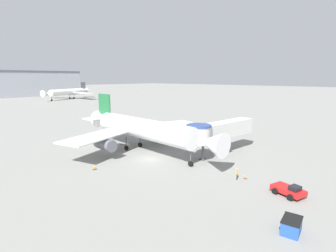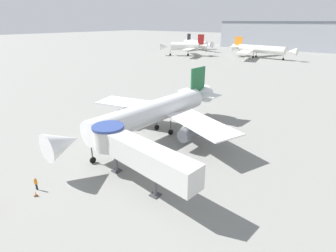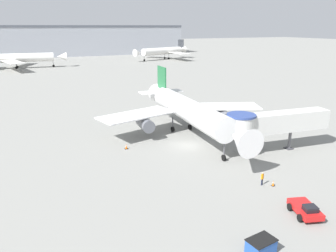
{
  "view_description": "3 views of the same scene",
  "coord_description": "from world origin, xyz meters",
  "px_view_note": "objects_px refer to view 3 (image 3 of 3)",
  "views": [
    {
      "loc": [
        -30.14,
        -31.04,
        13.87
      ],
      "look_at": [
        6.86,
        2.07,
        4.58
      ],
      "focal_mm": 28.0,
      "sensor_mm": 36.0,
      "label": 1
    },
    {
      "loc": [
        29.71,
        -26.32,
        18.57
      ],
      "look_at": [
        7.88,
        1.63,
        4.3
      ],
      "focal_mm": 28.0,
      "sensor_mm": 36.0,
      "label": 2
    },
    {
      "loc": [
        -23.04,
        -42.42,
        17.94
      ],
      "look_at": [
        -3.37,
        0.35,
        3.53
      ],
      "focal_mm": 35.0,
      "sensor_mm": 36.0,
      "label": 3
    }
  ],
  "objects_px": {
    "ground_crew_marshaller": "(262,178)",
    "background_jet_gray_tail": "(163,51)",
    "jet_bridge": "(271,123)",
    "service_container_blue": "(261,246)",
    "main_airplane": "(187,110)",
    "pushback_tug_red": "(306,209)",
    "traffic_cone_port_wing": "(126,147)",
    "traffic_cone_near_nose": "(273,183)",
    "background_jet_orange_tail": "(21,58)"
  },
  "relations": [
    {
      "from": "ground_crew_marshaller",
      "to": "background_jet_gray_tail",
      "type": "xyz_separation_m",
      "value": [
        50.91,
        143.21,
        3.66
      ]
    },
    {
      "from": "jet_bridge",
      "to": "ground_crew_marshaller",
      "type": "distance_m",
      "value": 12.02
    },
    {
      "from": "service_container_blue",
      "to": "background_jet_gray_tail",
      "type": "bearing_deg",
      "value": 68.86
    },
    {
      "from": "main_airplane",
      "to": "pushback_tug_red",
      "type": "relative_size",
      "value": 8.33
    },
    {
      "from": "main_airplane",
      "to": "background_jet_gray_tail",
      "type": "relative_size",
      "value": 0.93
    },
    {
      "from": "main_airplane",
      "to": "jet_bridge",
      "type": "height_order",
      "value": "main_airplane"
    },
    {
      "from": "service_container_blue",
      "to": "background_jet_gray_tail",
      "type": "height_order",
      "value": "background_jet_gray_tail"
    },
    {
      "from": "main_airplane",
      "to": "pushback_tug_red",
      "type": "bearing_deg",
      "value": -89.13
    },
    {
      "from": "traffic_cone_port_wing",
      "to": "background_jet_gray_tail",
      "type": "distance_m",
      "value": 139.62
    },
    {
      "from": "pushback_tug_red",
      "to": "main_airplane",
      "type": "bearing_deg",
      "value": 104.46
    },
    {
      "from": "main_airplane",
      "to": "jet_bridge",
      "type": "distance_m",
      "value": 14.26
    },
    {
      "from": "traffic_cone_near_nose",
      "to": "ground_crew_marshaller",
      "type": "height_order",
      "value": "ground_crew_marshaller"
    },
    {
      "from": "traffic_cone_port_wing",
      "to": "ground_crew_marshaller",
      "type": "relative_size",
      "value": 0.48
    },
    {
      "from": "service_container_blue",
      "to": "traffic_cone_near_nose",
      "type": "relative_size",
      "value": 4.06
    },
    {
      "from": "main_airplane",
      "to": "service_container_blue",
      "type": "relative_size",
      "value": 13.41
    },
    {
      "from": "main_airplane",
      "to": "traffic_cone_near_nose",
      "type": "height_order",
      "value": "main_airplane"
    },
    {
      "from": "traffic_cone_port_wing",
      "to": "background_jet_orange_tail",
      "type": "relative_size",
      "value": 0.02
    },
    {
      "from": "ground_crew_marshaller",
      "to": "background_jet_gray_tail",
      "type": "bearing_deg",
      "value": -127.91
    },
    {
      "from": "main_airplane",
      "to": "traffic_cone_near_nose",
      "type": "distance_m",
      "value": 21.53
    },
    {
      "from": "traffic_cone_near_nose",
      "to": "traffic_cone_port_wing",
      "type": "relative_size",
      "value": 0.79
    },
    {
      "from": "ground_crew_marshaller",
      "to": "traffic_cone_port_wing",
      "type": "bearing_deg",
      "value": -77.35
    },
    {
      "from": "traffic_cone_near_nose",
      "to": "background_jet_gray_tail",
      "type": "height_order",
      "value": "background_jet_gray_tail"
    },
    {
      "from": "background_jet_orange_tail",
      "to": "ground_crew_marshaller",
      "type": "bearing_deg",
      "value": -165.39
    },
    {
      "from": "jet_bridge",
      "to": "service_container_blue",
      "type": "bearing_deg",
      "value": -126.33
    },
    {
      "from": "traffic_cone_near_nose",
      "to": "background_jet_gray_tail",
      "type": "relative_size",
      "value": 0.02
    },
    {
      "from": "service_container_blue",
      "to": "traffic_cone_port_wing",
      "type": "height_order",
      "value": "service_container_blue"
    },
    {
      "from": "main_airplane",
      "to": "traffic_cone_near_nose",
      "type": "bearing_deg",
      "value": -85.76
    },
    {
      "from": "traffic_cone_near_nose",
      "to": "traffic_cone_port_wing",
      "type": "distance_m",
      "value": 22.23
    },
    {
      "from": "main_airplane",
      "to": "jet_bridge",
      "type": "xyz_separation_m",
      "value": [
        7.27,
        -12.26,
        0.16
      ]
    },
    {
      "from": "traffic_cone_port_wing",
      "to": "background_jet_orange_tail",
      "type": "distance_m",
      "value": 115.2
    },
    {
      "from": "pushback_tug_red",
      "to": "traffic_cone_port_wing",
      "type": "distance_m",
      "value": 27.06
    },
    {
      "from": "jet_bridge",
      "to": "traffic_cone_port_wing",
      "type": "height_order",
      "value": "jet_bridge"
    },
    {
      "from": "background_jet_orange_tail",
      "to": "main_airplane",
      "type": "bearing_deg",
      "value": -163.31
    },
    {
      "from": "background_jet_orange_tail",
      "to": "pushback_tug_red",
      "type": "bearing_deg",
      "value": -166.02
    },
    {
      "from": "traffic_cone_near_nose",
      "to": "main_airplane",
      "type": "bearing_deg",
      "value": 90.8
    },
    {
      "from": "service_container_blue",
      "to": "traffic_cone_port_wing",
      "type": "relative_size",
      "value": 3.22
    },
    {
      "from": "traffic_cone_port_wing",
      "to": "ground_crew_marshaller",
      "type": "bearing_deg",
      "value": -59.01
    },
    {
      "from": "traffic_cone_near_nose",
      "to": "background_jet_orange_tail",
      "type": "xyz_separation_m",
      "value": [
        -23.26,
        133.32,
        4.3
      ]
    },
    {
      "from": "jet_bridge",
      "to": "background_jet_gray_tail",
      "type": "height_order",
      "value": "background_jet_gray_tail"
    },
    {
      "from": "jet_bridge",
      "to": "background_jet_gray_tail",
      "type": "bearing_deg",
      "value": 78.54
    },
    {
      "from": "main_airplane",
      "to": "background_jet_orange_tail",
      "type": "xyz_separation_m",
      "value": [
        -22.96,
        112.18,
        0.26
      ]
    },
    {
      "from": "pushback_tug_red",
      "to": "traffic_cone_port_wing",
      "type": "height_order",
      "value": "pushback_tug_red"
    },
    {
      "from": "main_airplane",
      "to": "ground_crew_marshaller",
      "type": "height_order",
      "value": "main_airplane"
    },
    {
      "from": "background_jet_orange_tail",
      "to": "jet_bridge",
      "type": "bearing_deg",
      "value": -161.22
    },
    {
      "from": "jet_bridge",
      "to": "ground_crew_marshaller",
      "type": "xyz_separation_m",
      "value": [
        -8.07,
        -8.18,
        -3.55
      ]
    },
    {
      "from": "jet_bridge",
      "to": "ground_crew_marshaller",
      "type": "height_order",
      "value": "jet_bridge"
    },
    {
      "from": "ground_crew_marshaller",
      "to": "background_jet_orange_tail",
      "type": "bearing_deg",
      "value": -98.85
    },
    {
      "from": "pushback_tug_red",
      "to": "background_jet_gray_tail",
      "type": "xyz_separation_m",
      "value": [
        51.34,
        150.13,
        3.92
      ]
    },
    {
      "from": "jet_bridge",
      "to": "traffic_cone_near_nose",
      "type": "distance_m",
      "value": 12.05
    },
    {
      "from": "background_jet_gray_tail",
      "to": "pushback_tug_red",
      "type": "bearing_deg",
      "value": -38.11
    }
  ]
}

